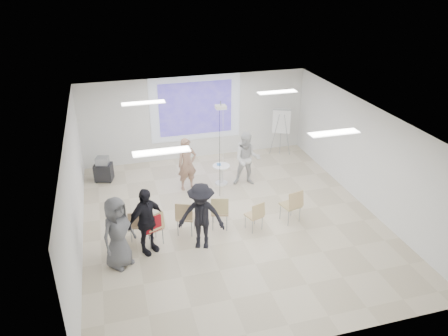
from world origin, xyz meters
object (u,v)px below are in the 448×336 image
object	(u,v)px
player_right	(247,156)
flipchart_easel	(281,122)
laptop	(186,215)
av_cart	(103,170)
chair_left_inner	(185,215)
audience_mid	(201,212)
player_left	(187,161)
chair_far_left	(137,223)
pedestal_table	(221,173)
audience_left	(146,217)
chair_center	(220,210)
chair_right_inner	(256,214)
chair_right_far	(293,204)
chair_left_mid	(154,226)
audience_outer	(117,229)

from	to	relation	value
player_right	flipchart_easel	world-z (taller)	player_right
player_right	laptop	xyz separation A→B (m)	(-2.41, -2.17, -0.45)
flipchart_easel	av_cart	distance (m)	6.43
chair_left_inner	audience_mid	xyz separation A→B (m)	(0.29, -0.65, 0.43)
flipchart_easel	av_cart	world-z (taller)	flipchart_easel
player_left	chair_far_left	xyz separation A→B (m)	(-1.79, -2.43, -0.44)
player_left	audience_mid	size ratio (longest dim) A/B	0.95
player_right	av_cart	bearing A→B (deg)	177.24
pedestal_table	chair_far_left	distance (m)	3.79
pedestal_table	flipchart_easel	bearing A→B (deg)	31.79
av_cart	audience_left	bearing A→B (deg)	-62.20
player_right	flipchart_easel	size ratio (longest dim) A/B	1.11
chair_center	chair_right_inner	world-z (taller)	chair_center
pedestal_table	player_right	size ratio (longest dim) A/B	0.35
chair_far_left	chair_right_far	distance (m)	4.17
laptop	chair_right_inner	bearing A→B (deg)	-170.71
audience_left	audience_mid	bearing A→B (deg)	-37.27
player_right	chair_left_mid	distance (m)	4.17
pedestal_table	audience_outer	world-z (taller)	audience_outer
chair_right_far	flipchart_easel	world-z (taller)	flipchart_easel
chair_left_inner	chair_right_inner	distance (m)	1.87
chair_far_left	audience_outer	xyz separation A→B (m)	(-0.50, -0.89, 0.49)
chair_left_inner	audience_left	xyz separation A→B (m)	(-1.04, -0.49, 0.43)
player_right	chair_right_far	bearing A→B (deg)	-63.22
chair_far_left	laptop	distance (m)	1.26
player_left	laptop	xyz separation A→B (m)	(-0.53, -2.38, -0.43)
pedestal_table	chair_left_inner	distance (m)	3.00
av_cart	chair_left_inner	bearing A→B (deg)	-46.87
chair_right_inner	audience_outer	bearing A→B (deg)	169.89
player_left	flipchart_easel	xyz separation A→B (m)	(3.81, 1.70, 0.33)
player_right	audience_outer	xyz separation A→B (m)	(-4.17, -3.10, 0.04)
player_left	audience_left	bearing A→B (deg)	-129.04
audience_outer	audience_left	bearing A→B (deg)	-13.57
chair_far_left	laptop	size ratio (longest dim) A/B	2.46
pedestal_table	chair_right_far	size ratio (longest dim) A/B	0.68
laptop	chair_right_far	bearing A→B (deg)	-163.90
chair_left_mid	chair_center	xyz separation A→B (m)	(1.79, 0.26, 0.02)
player_left	chair_left_mid	distance (m)	3.10
player_left	audience_outer	world-z (taller)	audience_outer
chair_center	audience_outer	bearing A→B (deg)	-146.75
pedestal_table	chair_right_inner	distance (m)	2.82
player_left	chair_center	xyz separation A→B (m)	(0.38, -2.48, -0.37)
chair_right_far	chair_far_left	bearing A→B (deg)	162.79
chair_left_mid	av_cart	world-z (taller)	chair_left_mid
chair_far_left	chair_left_inner	bearing A→B (deg)	10.77
flipchart_easel	av_cart	bearing A→B (deg)	-152.99
chair_far_left	chair_left_mid	xyz separation A→B (m)	(0.38, -0.31, 0.05)
chair_right_inner	laptop	xyz separation A→B (m)	(-1.80, 0.42, 0.02)
player_right	chair_left_mid	bearing A→B (deg)	-126.74
audience_mid	chair_right_far	bearing A→B (deg)	29.46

